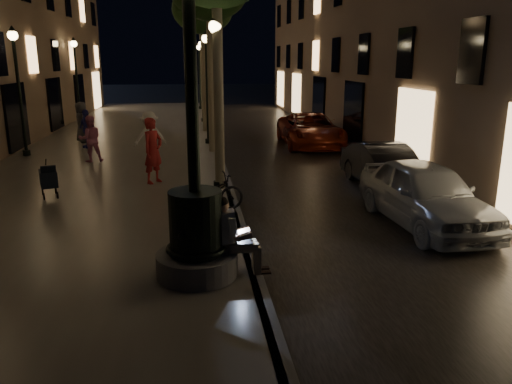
{
  "coord_description": "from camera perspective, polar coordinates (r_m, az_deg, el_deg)",
  "views": [
    {
      "loc": [
        -1.01,
        -6.04,
        3.81
      ],
      "look_at": [
        0.15,
        3.0,
        1.38
      ],
      "focal_mm": 35.0,
      "sensor_mm": 36.0,
      "label": 1
    }
  ],
  "objects": [
    {
      "name": "cobble_lane",
      "position": [
        21.75,
        3.41,
        4.85
      ],
      "size": [
        6.0,
        45.0,
        0.02
      ],
      "primitive_type": "cube",
      "color": "black",
      "rests_on": "ground"
    },
    {
      "name": "tree_far",
      "position": [
        32.15,
        -6.27,
        19.53
      ],
      "size": [
        3.0,
        3.0,
        7.5
      ],
      "color": "#6B604C",
      "rests_on": "promenade"
    },
    {
      "name": "pedestrian_pink",
      "position": [
        19.03,
        -18.41,
        5.79
      ],
      "size": [
        0.97,
        0.85,
        1.67
      ],
      "primitive_type": "imported",
      "rotation": [
        0.0,
        0.0,
        3.46
      ],
      "color": "#C66891",
      "rests_on": "promenade"
    },
    {
      "name": "fountain_lamppost",
      "position": [
        8.45,
        -6.91,
        -3.09
      ],
      "size": [
        1.4,
        1.4,
        5.21
      ],
      "color": "#59595B",
      "rests_on": "promenade"
    },
    {
      "name": "bicycle",
      "position": [
        12.12,
        -5.51,
        -0.16
      ],
      "size": [
        1.87,
        1.03,
        0.93
      ],
      "primitive_type": "imported",
      "rotation": [
        0.0,
        0.0,
        1.82
      ],
      "color": "black",
      "rests_on": "promenade"
    },
    {
      "name": "curb_strip",
      "position": [
        21.38,
        -4.54,
        4.9
      ],
      "size": [
        0.25,
        45.0,
        0.2
      ],
      "primitive_type": "cube",
      "color": "#59595B",
      "rests_on": "ground"
    },
    {
      "name": "car_front",
      "position": [
        12.31,
        18.79,
        -0.21
      ],
      "size": [
        2.05,
        4.56,
        1.52
      ],
      "primitive_type": "imported",
      "rotation": [
        0.0,
        0.0,
        0.06
      ],
      "color": "#979B9E",
      "rests_on": "ground"
    },
    {
      "name": "stroller",
      "position": [
        14.5,
        -22.64,
        1.43
      ],
      "size": [
        0.62,
        1.0,
        1.02
      ],
      "rotation": [
        0.0,
        0.0,
        0.33
      ],
      "color": "black",
      "rests_on": "promenade"
    },
    {
      "name": "lamp_curb_a",
      "position": [
        14.07,
        -4.54,
        12.55
      ],
      "size": [
        0.36,
        0.36,
        4.81
      ],
      "color": "black",
      "rests_on": "promenade"
    },
    {
      "name": "lamp_left_b",
      "position": [
        21.04,
        -25.61,
        11.95
      ],
      "size": [
        0.36,
        0.36,
        4.81
      ],
      "color": "black",
      "rests_on": "promenade"
    },
    {
      "name": "pedestrian_blue",
      "position": [
        22.15,
        -18.78,
        6.87
      ],
      "size": [
        0.94,
        0.94,
        1.6
      ],
      "primitive_type": "imported",
      "rotation": [
        0.0,
        0.0,
        5.5
      ],
      "color": "navy",
      "rests_on": "promenade"
    },
    {
      "name": "car_third",
      "position": [
        22.76,
        6.23,
        7.08
      ],
      "size": [
        2.6,
        5.36,
        1.47
      ],
      "primitive_type": "imported",
      "rotation": [
        0.0,
        0.0,
        -0.03
      ],
      "color": "#9C2A13",
      "rests_on": "ground"
    },
    {
      "name": "pedestrian_white",
      "position": [
        18.39,
        -12.02,
        6.17
      ],
      "size": [
        1.33,
        1.01,
        1.82
      ],
      "primitive_type": "imported",
      "rotation": [
        0.0,
        0.0,
        3.46
      ],
      "color": "silver",
      "rests_on": "promenade"
    },
    {
      "name": "seated_man_laptop",
      "position": [
        8.56,
        -2.73,
        -4.75
      ],
      "size": [
        1.02,
        0.34,
        1.39
      ],
      "color": "tan",
      "rests_on": "promenade"
    },
    {
      "name": "promenade",
      "position": [
        21.57,
        -15.24,
        4.51
      ],
      "size": [
        8.0,
        45.0,
        0.2
      ],
      "primitive_type": "cube",
      "color": "slate",
      "rests_on": "ground"
    },
    {
      "name": "ground",
      "position": [
        21.4,
        -4.53,
        4.64
      ],
      "size": [
        120.0,
        120.0,
        0.0
      ],
      "primitive_type": "plane",
      "color": "black",
      "rests_on": "ground"
    },
    {
      "name": "lamp_curb_c",
      "position": [
        30.05,
        -6.17,
        13.76
      ],
      "size": [
        0.36,
        0.36,
        4.81
      ],
      "color": "black",
      "rests_on": "promenade"
    },
    {
      "name": "car_second",
      "position": [
        15.59,
        14.53,
        2.83
      ],
      "size": [
        1.63,
        4.12,
        1.33
      ],
      "primitive_type": "imported",
      "rotation": [
        0.0,
        0.0,
        0.06
      ],
      "color": "black",
      "rests_on": "ground"
    },
    {
      "name": "pedestrian_red",
      "position": [
        15.19,
        -11.69,
        4.65
      ],
      "size": [
        0.81,
        0.85,
        1.96
      ],
      "primitive_type": "imported",
      "rotation": [
        0.0,
        0.0,
        0.88
      ],
      "color": "#AD2322",
      "rests_on": "promenade"
    },
    {
      "name": "lamp_curb_d",
      "position": [
        38.05,
        -6.47,
        13.98
      ],
      "size": [
        0.36,
        0.36,
        4.81
      ],
      "color": "black",
      "rests_on": "promenade"
    },
    {
      "name": "tree_third",
      "position": [
        26.15,
        -6.13,
        19.96
      ],
      "size": [
        3.0,
        3.0,
        7.2
      ],
      "color": "#6B604C",
      "rests_on": "promenade"
    },
    {
      "name": "lamp_curb_b",
      "position": [
        22.06,
        -5.65,
        13.37
      ],
      "size": [
        0.36,
        0.36,
        4.81
      ],
      "color": "black",
      "rests_on": "promenade"
    },
    {
      "name": "pedestrian_dark",
      "position": [
        23.65,
        -19.28,
        7.53
      ],
      "size": [
        0.81,
        1.01,
        1.8
      ],
      "primitive_type": "imported",
      "rotation": [
        0.0,
        0.0,
        1.88
      ],
      "color": "#38393E",
      "rests_on": "promenade"
    },
    {
      "name": "lamp_left_c",
      "position": [
        30.71,
        -19.88,
        13.01
      ],
      "size": [
        0.36,
        0.36,
        4.81
      ],
      "color": "black",
      "rests_on": "promenade"
    }
  ]
}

